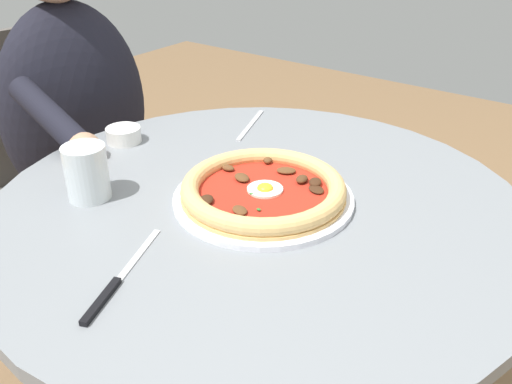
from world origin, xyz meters
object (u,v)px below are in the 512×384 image
object	(u,v)px
dining_table	(258,277)
cafe_chair_diner	(62,160)
diner_person	(87,181)
pizza_on_plate	(263,191)
fork_utensil	(251,125)
ramekin_capers	(123,134)
steak_knife	(113,286)
water_glass	(87,176)

from	to	relation	value
dining_table	cafe_chair_diner	world-z (taller)	cafe_chair_diner
dining_table	diner_person	bearing A→B (deg)	169.89
pizza_on_plate	fork_utensil	xyz separation A→B (m)	(-0.23, 0.26, -0.02)
pizza_on_plate	fork_utensil	bearing A→B (deg)	130.54
pizza_on_plate	diner_person	xyz separation A→B (m)	(-0.67, 0.11, -0.24)
ramekin_capers	fork_utensil	distance (m)	0.29
dining_table	diner_person	distance (m)	0.67
pizza_on_plate	fork_utensil	size ratio (longest dim) A/B	1.76
ramekin_capers	fork_utensil	world-z (taller)	ramekin_capers
ramekin_capers	pizza_on_plate	bearing A→B (deg)	-4.32
pizza_on_plate	fork_utensil	world-z (taller)	pizza_on_plate
diner_person	dining_table	bearing A→B (deg)	-10.11
dining_table	steak_knife	size ratio (longest dim) A/B	4.39
pizza_on_plate	ramekin_capers	distance (m)	0.39
dining_table	water_glass	size ratio (longest dim) A/B	9.66
pizza_on_plate	steak_knife	bearing A→B (deg)	-94.54
ramekin_capers	diner_person	bearing A→B (deg)	163.55
dining_table	cafe_chair_diner	bearing A→B (deg)	169.75
diner_person	cafe_chair_diner	xyz separation A→B (m)	(-0.15, 0.03, 0.01)
water_glass	steak_knife	world-z (taller)	water_glass
dining_table	diner_person	world-z (taller)	diner_person
ramekin_capers	water_glass	bearing A→B (deg)	-55.76
steak_knife	water_glass	bearing A→B (deg)	147.49
pizza_on_plate	steak_knife	size ratio (longest dim) A/B	1.47
dining_table	fork_utensil	bearing A→B (deg)	129.07
water_glass	diner_person	size ratio (longest dim) A/B	0.08
ramekin_capers	diner_person	world-z (taller)	diner_person
diner_person	water_glass	bearing A→B (deg)	-34.32
dining_table	water_glass	bearing A→B (deg)	-146.45
pizza_on_plate	water_glass	size ratio (longest dim) A/B	3.23
pizza_on_plate	diner_person	world-z (taller)	diner_person
steak_knife	diner_person	xyz separation A→B (m)	(-0.64, 0.43, -0.22)
ramekin_capers	cafe_chair_diner	bearing A→B (deg)	165.44
cafe_chair_diner	water_glass	bearing A→B (deg)	-29.01
water_glass	cafe_chair_diner	size ratio (longest dim) A/B	0.11
fork_utensil	diner_person	xyz separation A→B (m)	(-0.44, -0.15, -0.22)
water_glass	steak_knife	xyz separation A→B (m)	(0.23, -0.15, -0.04)
cafe_chair_diner	dining_table	bearing A→B (deg)	-10.25
ramekin_capers	diner_person	size ratio (longest dim) A/B	0.06
dining_table	pizza_on_plate	distance (m)	0.19
steak_knife	cafe_chair_diner	bearing A→B (deg)	149.95
steak_knife	cafe_chair_diner	world-z (taller)	cafe_chair_diner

